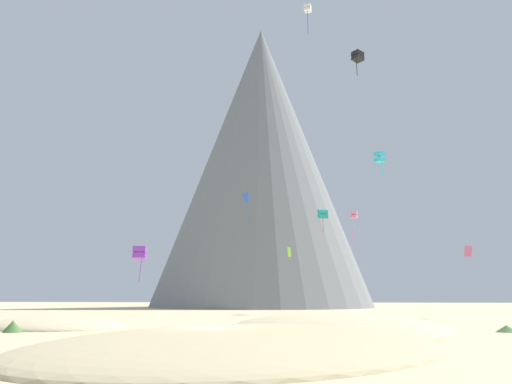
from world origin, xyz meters
TOP-DOWN VIEW (x-y plane):
  - ground_plane at (0.00, 0.00)m, footprint 400.00×400.00m
  - dune_foreground_left at (5.80, 16.35)m, footprint 22.23×26.13m
  - dune_foreground_right at (1.59, 0.77)m, footprint 27.41×30.90m
  - dune_midground at (-17.48, 18.35)m, footprint 17.04×16.93m
  - bush_far_right at (-12.49, 19.24)m, footprint 2.33×2.33m
  - bush_low_patch at (0.42, 16.91)m, footprint 3.23×3.23m
  - bush_near_right at (-4.12, 7.11)m, footprint 1.94×1.94m
  - bush_far_left at (18.47, 17.37)m, footprint 2.30×2.30m
  - bush_scatter_east at (-17.47, 11.94)m, footprint 2.03×2.03m
  - rock_massif at (-11.51, 105.12)m, footprint 70.24×70.24m
  - kite_rainbow_low at (22.01, 44.66)m, footprint 0.99×0.58m
  - kite_teal_mid at (4.09, 59.08)m, footprint 1.68×1.77m
  - kite_lime_low at (-1.09, 58.48)m, footprint 0.59×0.64m
  - kite_pink_low at (8.37, 44.49)m, footprint 1.00×0.94m
  - kite_white_high at (2.96, 45.63)m, footprint 1.05×1.08m
  - kite_blue_mid at (-7.23, 55.76)m, footprint 1.03×0.55m
  - kite_black_high at (9.29, 39.32)m, footprint 1.68×1.68m
  - kite_cyan_mid at (10.99, 33.00)m, footprint 1.33×1.33m
  - kite_violet_low at (-13.13, 26.30)m, footprint 1.46×1.52m

SIDE VIEW (x-z plane):
  - ground_plane at x=0.00m, z-range 0.00..0.00m
  - dune_foreground_left at x=5.80m, z-range -1.36..1.36m
  - dune_foreground_right at x=1.59m, z-range -1.17..1.17m
  - dune_midground at x=-17.48m, z-range -0.99..0.99m
  - bush_far_right at x=-12.49m, z-range 0.00..0.49m
  - bush_far_left at x=18.47m, z-range 0.00..0.52m
  - bush_near_right at x=-4.12m, z-range 0.00..0.53m
  - bush_low_patch at x=0.42m, z-range 0.00..0.85m
  - bush_scatter_east at x=-17.47m, z-range 0.00..0.86m
  - kite_violet_low at x=-13.13m, z-range 5.01..8.53m
  - kite_rainbow_low at x=22.01m, z-range 7.28..8.65m
  - kite_lime_low at x=-1.09m, z-range 8.42..9.92m
  - kite_pink_low at x=8.37m, z-range 10.33..14.86m
  - kite_teal_mid at x=4.09m, z-range 13.08..16.93m
  - kite_blue_mid at x=-7.23m, z-range 14.62..19.08m
  - kite_cyan_mid at x=10.99m, z-range 15.98..18.66m
  - kite_black_high at x=9.29m, z-range 30.14..33.32m
  - rock_massif at x=-11.51m, z-range -2.40..66.31m
  - kite_white_high at x=2.96m, z-range 39.72..44.11m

